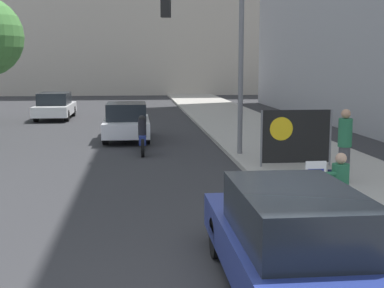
{
  "coord_description": "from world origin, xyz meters",
  "views": [
    {
      "loc": [
        -1.47,
        -6.69,
        3.04
      ],
      "look_at": [
        -0.07,
        6.87,
        1.01
      ],
      "focal_mm": 50.0,
      "sensor_mm": 36.0,
      "label": 1
    }
  ],
  "objects_px": {
    "protest_banner": "(296,136)",
    "car_on_road_midblock": "(55,106)",
    "motorcycle_on_road": "(142,137)",
    "traffic_light_pole": "(212,39)",
    "parked_car_curbside": "(293,243)",
    "car_on_road_nearest": "(127,122)",
    "jogger_on_sidewalk": "(345,145)",
    "seated_protester": "(341,182)"
  },
  "relations": [
    {
      "from": "traffic_light_pole",
      "to": "car_on_road_midblock",
      "type": "distance_m",
      "value": 15.35
    },
    {
      "from": "protest_banner",
      "to": "car_on_road_midblock",
      "type": "height_order",
      "value": "protest_banner"
    },
    {
      "from": "car_on_road_nearest",
      "to": "car_on_road_midblock",
      "type": "xyz_separation_m",
      "value": [
        -4.15,
        8.86,
        -0.01
      ]
    },
    {
      "from": "protest_banner",
      "to": "parked_car_curbside",
      "type": "height_order",
      "value": "protest_banner"
    },
    {
      "from": "parked_car_curbside",
      "to": "car_on_road_midblock",
      "type": "relative_size",
      "value": 1.0
    },
    {
      "from": "motorcycle_on_road",
      "to": "car_on_road_midblock",
      "type": "bearing_deg",
      "value": 111.18
    },
    {
      "from": "protest_banner",
      "to": "traffic_light_pole",
      "type": "relative_size",
      "value": 0.38
    },
    {
      "from": "jogger_on_sidewalk",
      "to": "protest_banner",
      "type": "bearing_deg",
      "value": -80.95
    },
    {
      "from": "protest_banner",
      "to": "car_on_road_midblock",
      "type": "bearing_deg",
      "value": 119.78
    },
    {
      "from": "jogger_on_sidewalk",
      "to": "motorcycle_on_road",
      "type": "relative_size",
      "value": 0.84
    },
    {
      "from": "traffic_light_pole",
      "to": "car_on_road_nearest",
      "type": "relative_size",
      "value": 1.32
    },
    {
      "from": "parked_car_curbside",
      "to": "seated_protester",
      "type": "bearing_deg",
      "value": 59.62
    },
    {
      "from": "seated_protester",
      "to": "car_on_road_nearest",
      "type": "bearing_deg",
      "value": 134.87
    },
    {
      "from": "traffic_light_pole",
      "to": "car_on_road_nearest",
      "type": "distance_m",
      "value": 6.13
    },
    {
      "from": "protest_banner",
      "to": "parked_car_curbside",
      "type": "relative_size",
      "value": 0.44
    },
    {
      "from": "protest_banner",
      "to": "traffic_light_pole",
      "type": "bearing_deg",
      "value": 128.89
    },
    {
      "from": "protest_banner",
      "to": "motorcycle_on_road",
      "type": "bearing_deg",
      "value": 140.13
    },
    {
      "from": "seated_protester",
      "to": "protest_banner",
      "type": "distance_m",
      "value": 4.92
    },
    {
      "from": "protest_banner",
      "to": "car_on_road_nearest",
      "type": "distance_m",
      "value": 8.55
    },
    {
      "from": "car_on_road_nearest",
      "to": "car_on_road_midblock",
      "type": "height_order",
      "value": "car_on_road_nearest"
    },
    {
      "from": "traffic_light_pole",
      "to": "car_on_road_midblock",
      "type": "height_order",
      "value": "traffic_light_pole"
    },
    {
      "from": "seated_protester",
      "to": "car_on_road_midblock",
      "type": "distance_m",
      "value": 22.4
    },
    {
      "from": "seated_protester",
      "to": "traffic_light_pole",
      "type": "xyz_separation_m",
      "value": [
        -1.49,
        7.43,
        3.08
      ]
    },
    {
      "from": "motorcycle_on_road",
      "to": "protest_banner",
      "type": "bearing_deg",
      "value": -39.87
    },
    {
      "from": "jogger_on_sidewalk",
      "to": "car_on_road_midblock",
      "type": "height_order",
      "value": "jogger_on_sidewalk"
    },
    {
      "from": "parked_car_curbside",
      "to": "car_on_road_nearest",
      "type": "distance_m",
      "value": 15.36
    },
    {
      "from": "jogger_on_sidewalk",
      "to": "car_on_road_midblock",
      "type": "distance_m",
      "value": 20.42
    },
    {
      "from": "jogger_on_sidewalk",
      "to": "motorcycle_on_road",
      "type": "height_order",
      "value": "jogger_on_sidewalk"
    },
    {
      "from": "parked_car_curbside",
      "to": "car_on_road_nearest",
      "type": "xyz_separation_m",
      "value": [
        -2.42,
        15.17,
        0.01
      ]
    },
    {
      "from": "jogger_on_sidewalk",
      "to": "parked_car_curbside",
      "type": "distance_m",
      "value": 6.79
    },
    {
      "from": "jogger_on_sidewalk",
      "to": "protest_banner",
      "type": "distance_m",
      "value": 2.23
    },
    {
      "from": "protest_banner",
      "to": "parked_car_curbside",
      "type": "distance_m",
      "value": 8.56
    },
    {
      "from": "jogger_on_sidewalk",
      "to": "car_on_road_midblock",
      "type": "xyz_separation_m",
      "value": [
        -9.66,
        17.99,
        -0.34
      ]
    },
    {
      "from": "traffic_light_pole",
      "to": "motorcycle_on_road",
      "type": "xyz_separation_m",
      "value": [
        -2.27,
        1.07,
        -3.3
      ]
    },
    {
      "from": "seated_protester",
      "to": "protest_banner",
      "type": "bearing_deg",
      "value": 108.1
    },
    {
      "from": "car_on_road_midblock",
      "to": "motorcycle_on_road",
      "type": "xyz_separation_m",
      "value": [
        4.74,
        -12.23,
        -0.18
      ]
    },
    {
      "from": "motorcycle_on_road",
      "to": "car_on_road_nearest",
      "type": "bearing_deg",
      "value": 99.96
    },
    {
      "from": "car_on_road_nearest",
      "to": "motorcycle_on_road",
      "type": "distance_m",
      "value": 3.43
    },
    {
      "from": "protest_banner",
      "to": "parked_car_curbside",
      "type": "xyz_separation_m",
      "value": [
        -2.5,
        -8.18,
        -0.27
      ]
    },
    {
      "from": "traffic_light_pole",
      "to": "car_on_road_midblock",
      "type": "relative_size",
      "value": 1.17
    },
    {
      "from": "jogger_on_sidewalk",
      "to": "car_on_road_nearest",
      "type": "distance_m",
      "value": 10.67
    },
    {
      "from": "motorcycle_on_road",
      "to": "jogger_on_sidewalk",
      "type": "bearing_deg",
      "value": -49.49
    }
  ]
}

